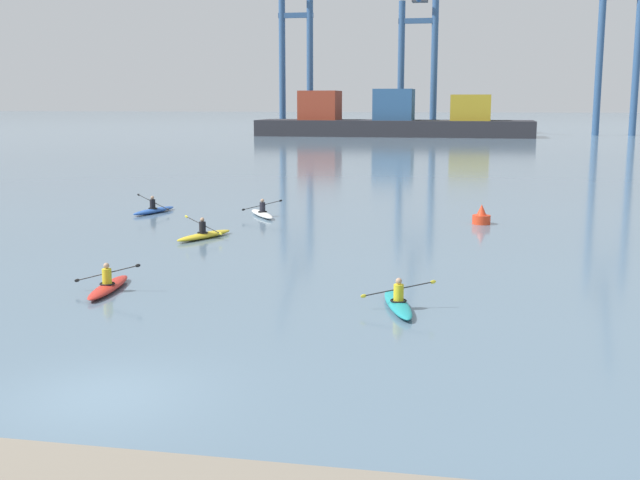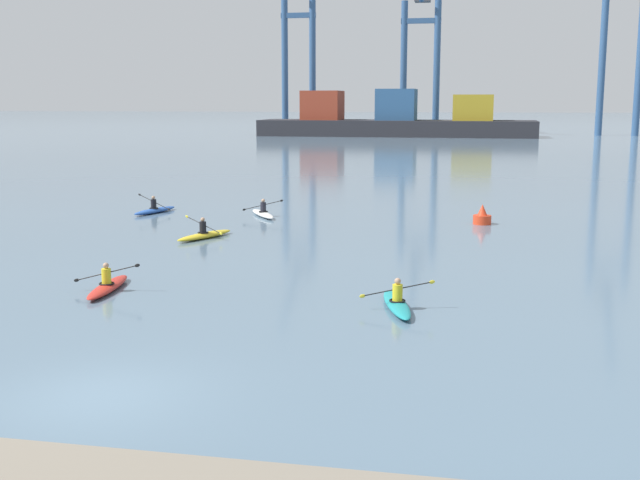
% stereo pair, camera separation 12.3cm
% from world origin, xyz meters
% --- Properties ---
extents(ground_plane, '(800.00, 800.00, 0.00)m').
position_xyz_m(ground_plane, '(0.00, 0.00, 0.00)').
color(ground_plane, slate).
extents(container_barge, '(46.73, 10.21, 7.95)m').
position_xyz_m(container_barge, '(-6.87, 122.96, 2.66)').
color(container_barge, '#28282D').
rests_on(container_barge, ground).
extents(gantry_crane_west, '(6.48, 19.49, 34.35)m').
position_xyz_m(gantry_crane_west, '(-26.09, 132.66, 17.28)').
color(gantry_crane_west, '#335684').
rests_on(gantry_crane_west, ground).
extents(gantry_crane_west_mid, '(7.18, 15.87, 32.84)m').
position_xyz_m(gantry_crane_west_mid, '(-3.63, 133.67, 16.19)').
color(gantry_crane_west_mid, '#335684').
rests_on(gantry_crane_west_mid, ground).
extents(gantry_crane_east_mid, '(7.30, 16.53, 39.45)m').
position_xyz_m(gantry_crane_east_mid, '(30.69, 132.12, 18.60)').
color(gantry_crane_east_mid, '#335684').
rests_on(gantry_crane_east_mid, ground).
extents(channel_buoy, '(0.90, 0.90, 1.00)m').
position_xyz_m(channel_buoy, '(7.82, 25.50, 0.36)').
color(channel_buoy, red).
rests_on(channel_buoy, ground).
extents(kayak_red, '(2.23, 3.45, 0.95)m').
position_xyz_m(kayak_red, '(-4.07, 8.71, 0.17)').
color(kayak_red, red).
rests_on(kayak_red, ground).
extents(kayak_teal, '(2.19, 3.44, 0.95)m').
position_xyz_m(kayak_teal, '(5.34, 8.32, 0.17)').
color(kayak_teal, teal).
rests_on(kayak_teal, ground).
extents(kayak_white, '(2.29, 3.21, 0.95)m').
position_xyz_m(kayak_white, '(-3.61, 25.95, 0.17)').
color(kayak_white, silver).
rests_on(kayak_white, ground).
extents(kayak_yellow, '(2.06, 3.36, 0.98)m').
position_xyz_m(kayak_yellow, '(-4.36, 18.85, 0.17)').
color(kayak_yellow, yellow).
rests_on(kayak_yellow, ground).
extents(kayak_blue, '(2.12, 3.43, 1.04)m').
position_xyz_m(kayak_blue, '(-9.77, 26.08, 0.17)').
color(kayak_blue, '#2856B2').
rests_on(kayak_blue, ground).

